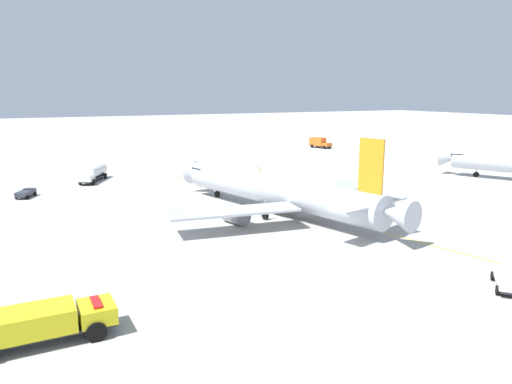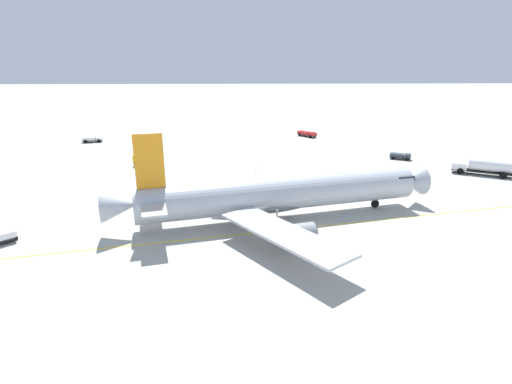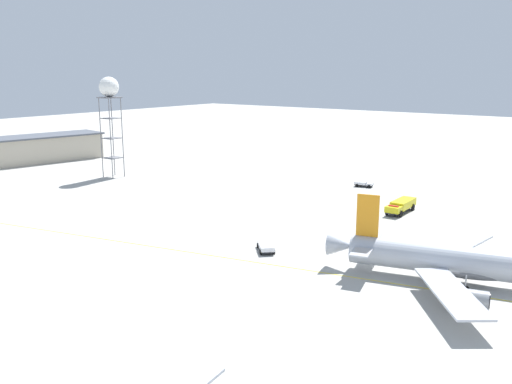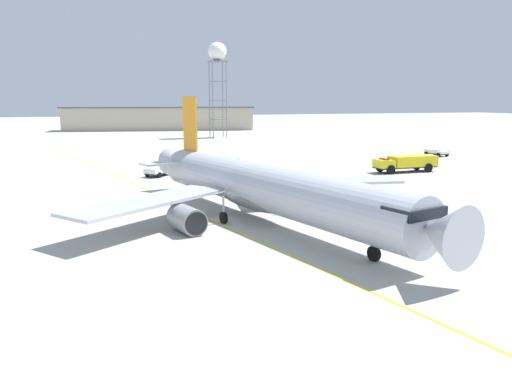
{
  "view_description": "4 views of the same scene",
  "coord_description": "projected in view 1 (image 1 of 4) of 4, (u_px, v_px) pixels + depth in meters",
  "views": [
    {
      "loc": [
        -53.28,
        34.66,
        16.47
      ],
      "look_at": [
        6.26,
        4.37,
        2.58
      ],
      "focal_mm": 33.6,
      "sensor_mm": 36.0,
      "label": 1
    },
    {
      "loc": [
        -1.42,
        -44.46,
        19.07
      ],
      "look_at": [
        0.11,
        2.3,
        3.66
      ],
      "focal_mm": 28.25,
      "sensor_mm": 36.0,
      "label": 2
    },
    {
      "loc": [
        20.47,
        -71.88,
        28.79
      ],
      "look_at": [
        -39.66,
        9.93,
        6.24
      ],
      "focal_mm": 38.66,
      "sensor_mm": 36.0,
      "label": 3
    },
    {
      "loc": [
        46.2,
        -12.55,
        11.19
      ],
      "look_at": [
        6.96,
        0.68,
        3.61
      ],
      "focal_mm": 35.83,
      "sensor_mm": 36.0,
      "label": 4
    }
  ],
  "objects": [
    {
      "name": "ground_plane",
      "position": [
        305.0,
        216.0,
        65.23
      ],
      "size": [
        600.0,
        600.0,
        0.0
      ],
      "primitive_type": "plane",
      "color": "#ADAAA3"
    },
    {
      "name": "airliner_main",
      "position": [
        278.0,
        192.0,
        65.86
      ],
      "size": [
        41.26,
        35.16,
        11.49
      ],
      "rotation": [
        0.0,
        0.0,
        0.25
      ],
      "color": "#B2B7C1",
      "rests_on": "ground_plane"
    },
    {
      "name": "fuel_tanker_truck",
      "position": [
        94.0,
        173.0,
        90.64
      ],
      "size": [
        9.68,
        6.64,
        2.87
      ],
      "rotation": [
        0.0,
        0.0,
        2.65
      ],
      "color": "#232326",
      "rests_on": "ground_plane"
    },
    {
      "name": "pushback_tug_truck",
      "position": [
        509.0,
        279.0,
        40.99
      ],
      "size": [
        5.04,
        5.14,
        1.3
      ],
      "rotation": [
        0.0,
        0.0,
        2.33
      ],
      "color": "#232326",
      "rests_on": "ground_plane"
    },
    {
      "name": "catering_truck_truck",
      "position": [
        319.0,
        142.0,
        145.32
      ],
      "size": [
        7.45,
        4.34,
        3.1
      ],
      "rotation": [
        0.0,
        0.0,
        3.41
      ],
      "color": "#232326",
      "rests_on": "ground_plane"
    },
    {
      "name": "baggage_truck_truck",
      "position": [
        26.0,
        193.0,
        76.56
      ],
      "size": [
        4.31,
        3.35,
        1.22
      ],
      "rotation": [
        0.0,
        0.0,
        5.81
      ],
      "color": "#232326",
      "rests_on": "ground_plane"
    },
    {
      "name": "fire_tender_truck",
      "position": [
        33.0,
        323.0,
        31.59
      ],
      "size": [
        3.21,
        10.02,
        2.5
      ],
      "rotation": [
        0.0,
        0.0,
        4.72
      ],
      "color": "#232326",
      "rests_on": "ground_plane"
    },
    {
      "name": "taxiway_centreline",
      "position": [
        328.0,
        218.0,
        64.33
      ],
      "size": [
        170.11,
        37.07,
        0.01
      ],
      "rotation": [
        0.0,
        0.0,
        0.21
      ],
      "color": "yellow",
      "rests_on": "ground_plane"
    },
    {
      "name": "safety_cone_near",
      "position": [
        260.0,
        171.0,
        101.15
      ],
      "size": [
        0.36,
        0.36,
        0.55
      ],
      "color": "orange",
      "rests_on": "ground_plane"
    },
    {
      "name": "safety_cone_mid",
      "position": [
        259.0,
        169.0,
        104.16
      ],
      "size": [
        0.36,
        0.36,
        0.55
      ],
      "color": "orange",
      "rests_on": "ground_plane"
    },
    {
      "name": "safety_cone_far",
      "position": [
        258.0,
        166.0,
        107.73
      ],
      "size": [
        0.36,
        0.36,
        0.55
      ],
      "color": "orange",
      "rests_on": "ground_plane"
    }
  ]
}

